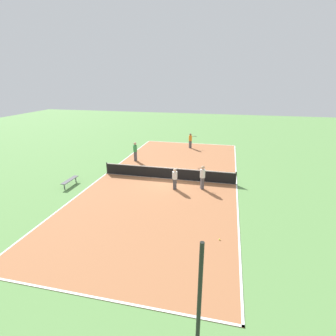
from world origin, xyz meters
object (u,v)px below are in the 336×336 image
object	(u,v)px
bench	(70,180)
tennis_ball_midcourt	(230,150)
player_near_white	(175,178)
player_far_white	(202,176)
tennis_net	(168,173)
player_center_orange	(190,140)
tennis_ball_near_net	(220,239)
player_far_green	(135,150)
fence_post_back_left	(199,301)
tennis_ball_right_alley	(206,178)

from	to	relation	value
bench	tennis_ball_midcourt	xyz separation A→B (m)	(-11.45, -12.78, -0.33)
player_near_white	tennis_ball_midcourt	distance (m)	12.38
player_far_white	tennis_net	bearing A→B (deg)	38.28
tennis_net	player_near_white	xyz separation A→B (m)	(-0.92, 1.86, 0.38)
player_center_orange	tennis_ball_midcourt	distance (m)	4.50
player_near_white	tennis_ball_near_net	distance (m)	6.60
player_far_green	tennis_ball_midcourt	size ratio (longest dim) A/B	26.59
player_far_green	player_center_orange	size ratio (longest dim) A/B	1.10
tennis_net	player_far_green	xyz separation A→B (m)	(4.06, -3.85, 0.56)
tennis_ball_near_net	bench	bearing A→B (deg)	-22.52
tennis_net	tennis_ball_midcourt	xyz separation A→B (m)	(-4.72, -9.89, -0.45)
player_far_green	fence_post_back_left	bearing A→B (deg)	33.45
tennis_ball_near_net	fence_post_back_left	distance (m)	5.96
tennis_net	player_center_orange	world-z (taller)	player_center_orange
tennis_net	bench	size ratio (longest dim) A/B	5.86
tennis_net	player_center_orange	bearing A→B (deg)	-91.83
tennis_net	player_far_white	bearing A→B (deg)	153.68
tennis_ball_near_net	fence_post_back_left	xyz separation A→B (m)	(0.41, 5.67, 1.79)
player_far_white	tennis_ball_right_alley	world-z (taller)	player_far_white
player_center_orange	fence_post_back_left	xyz separation A→B (m)	(-3.57, 22.94, 0.88)
player_center_orange	tennis_ball_midcourt	bearing A→B (deg)	-34.92
bench	player_center_orange	bearing A→B (deg)	150.99
player_center_orange	tennis_ball_midcourt	size ratio (longest dim) A/B	24.27
fence_post_back_left	player_far_white	bearing A→B (deg)	-84.74
tennis_ball_midcourt	tennis_ball_near_net	bearing A→B (deg)	88.62
player_near_white	tennis_ball_near_net	xyz separation A→B (m)	(-3.38, 5.60, -0.83)
tennis_ball_near_net	tennis_ball_midcourt	bearing A→B (deg)	-91.38
player_center_orange	fence_post_back_left	size ratio (longest dim) A/B	0.45
player_near_white	fence_post_back_left	bearing A→B (deg)	-87.26
player_near_white	tennis_ball_midcourt	bearing A→B (deg)	60.08
tennis_ball_near_net	player_far_white	bearing A→B (deg)	-76.18
player_far_green	tennis_ball_near_net	xyz separation A→B (m)	(-8.35, 11.31, -1.01)
fence_post_back_left	tennis_ball_right_alley	bearing A→B (deg)	-86.07
player_center_orange	player_far_white	size ratio (longest dim) A/B	0.96
player_far_green	tennis_ball_near_net	size ratio (longest dim) A/B	26.59
player_far_green	fence_post_back_left	world-z (taller)	fence_post_back_left
player_far_green	player_center_orange	distance (m)	7.39
player_near_white	player_center_orange	bearing A→B (deg)	80.95
tennis_net	player_near_white	bearing A→B (deg)	116.25
player_near_white	player_far_white	distance (m)	1.95
tennis_net	bench	distance (m)	7.33
tennis_net	bench	xyz separation A→B (m)	(6.73, 2.89, -0.12)
tennis_net	player_near_white	size ratio (longest dim) A/B	6.77
tennis_ball_near_net	player_center_orange	bearing A→B (deg)	-77.01
player_near_white	player_far_white	bearing A→B (deg)	2.07
fence_post_back_left	player_far_green	bearing A→B (deg)	-64.94
fence_post_back_left	tennis_ball_near_net	bearing A→B (deg)	-94.18
player_far_white	tennis_ball_midcourt	size ratio (longest dim) A/B	25.27
tennis_net	tennis_ball_right_alley	world-z (taller)	tennis_net
tennis_ball_midcourt	fence_post_back_left	world-z (taller)	fence_post_back_left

